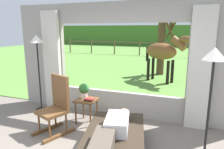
{
  "coord_description": "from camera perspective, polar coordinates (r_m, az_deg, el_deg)",
  "views": [
    {
      "loc": [
        1.44,
        -2.15,
        1.97
      ],
      "look_at": [
        0.0,
        1.8,
        1.05
      ],
      "focal_mm": 33.43,
      "sensor_mm": 36.0,
      "label": 1
    }
  ],
  "objects": [
    {
      "name": "curtain_panel_left",
      "position": [
        5.35,
        -16.06,
        3.58
      ],
      "size": [
        0.44,
        0.1,
        2.4
      ],
      "primitive_type": "cube",
      "color": "beige",
      "rests_on": "ground_plane"
    },
    {
      "name": "back_wall_with_window",
      "position": [
        4.7,
        1.92,
        3.5
      ],
      "size": [
        5.2,
        0.12,
        2.55
      ],
      "color": "#9E998E",
      "rests_on": "ground_plane"
    },
    {
      "name": "floor_lamp_right",
      "position": [
        3.2,
        25.85,
        0.78
      ],
      "size": [
        0.32,
        0.32,
        1.73
      ],
      "color": "black",
      "rests_on": "ground_plane"
    },
    {
      "name": "reclining_person",
      "position": [
        3.18,
        0.21,
        -14.78
      ],
      "size": [
        0.46,
        1.43,
        0.22
      ],
      "rotation": [
        0.0,
        0.0,
        0.22
      ],
      "color": "silver",
      "rests_on": "recliner_sofa"
    },
    {
      "name": "pasture_fence_line",
      "position": [
        15.62,
        14.79,
        7.42
      ],
      "size": [
        16.1,
        0.1,
        1.1
      ],
      "color": "brown",
      "rests_on": "outdoor_pasture_lawn"
    },
    {
      "name": "floor_lamp_left",
      "position": [
        5.21,
        -19.75,
        6.27
      ],
      "size": [
        0.32,
        0.32,
        1.84
      ],
      "color": "black",
      "rests_on": "ground_plane"
    },
    {
      "name": "outdoor_pasture_lawn",
      "position": [
        15.51,
        14.58,
        4.67
      ],
      "size": [
        36.0,
        21.68,
        0.02
      ],
      "primitive_type": "cube",
      "color": "#568438",
      "rests_on": "ground_plane"
    },
    {
      "name": "curtain_panel_right",
      "position": [
        4.35,
        22.97,
        1.15
      ],
      "size": [
        0.44,
        0.1,
        2.4
      ],
      "primitive_type": "cube",
      "color": "beige",
      "rests_on": "ground_plane"
    },
    {
      "name": "rocking_chair",
      "position": [
        4.16,
        -14.99,
        -8.15
      ],
      "size": [
        0.68,
        0.8,
        1.12
      ],
      "rotation": [
        0.0,
        0.0,
        -0.37
      ],
      "color": "brown",
      "rests_on": "ground_plane"
    },
    {
      "name": "potted_plant",
      "position": [
        4.49,
        -7.65,
        -4.16
      ],
      "size": [
        0.22,
        0.22,
        0.32
      ],
      "color": "silver",
      "rests_on": "side_table"
    },
    {
      "name": "pasture_tree",
      "position": [
        9.24,
        13.66,
        7.75
      ],
      "size": [
        0.78,
        1.2,
        2.7
      ],
      "color": "#4C3823",
      "rests_on": "outdoor_pasture_lawn"
    },
    {
      "name": "recliner_sofa",
      "position": [
        3.37,
        0.51,
        -19.03
      ],
      "size": [
        1.25,
        1.86,
        0.42
      ],
      "rotation": [
        0.0,
        0.0,
        0.22
      ],
      "color": "black",
      "rests_on": "ground_plane"
    },
    {
      "name": "book_stack",
      "position": [
        4.37,
        -6.29,
        -6.78
      ],
      "size": [
        0.2,
        0.14,
        0.05
      ],
      "color": "black",
      "rests_on": "side_table"
    },
    {
      "name": "distant_hill_ridge",
      "position": [
        25.21,
        17.01,
        10.05
      ],
      "size": [
        36.0,
        2.0,
        2.4
      ],
      "primitive_type": "cube",
      "color": "#3F6A29",
      "rests_on": "ground_plane"
    },
    {
      "name": "side_table",
      "position": [
        4.49,
        -6.99,
        -7.86
      ],
      "size": [
        0.44,
        0.44,
        0.52
      ],
      "color": "brown",
      "rests_on": "ground_plane"
    },
    {
      "name": "horse",
      "position": [
        7.9,
        13.75,
        6.05
      ],
      "size": [
        1.78,
        1.09,
        1.73
      ],
      "rotation": [
        0.0,
        0.0,
        -2.0
      ],
      "color": "brown",
      "rests_on": "outdoor_pasture_lawn"
    }
  ]
}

